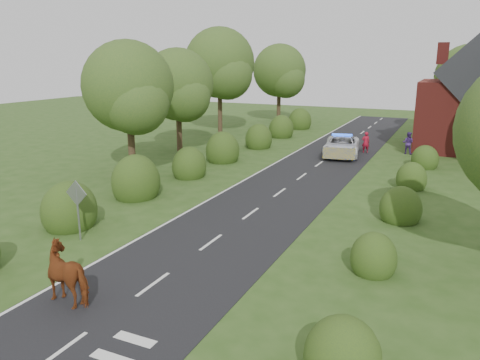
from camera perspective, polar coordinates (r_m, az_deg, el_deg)
The scene contains 16 objects.
ground at distance 16.04m, azimuth -10.54°, elevation -12.44°, with size 120.00×120.00×0.00m, color #2C4C18.
road at distance 28.77m, azimuth 6.92°, elevation -0.04°, with size 6.00×70.00×0.02m, color black.
road_markings at distance 27.42m, azimuth 2.38°, elevation -0.64°, with size 4.96×70.00×0.01m.
hedgerow_left at distance 28.40m, azimuth -7.76°, elevation 1.28°, with size 2.75×50.41×3.00m.
hedgerow_right at distance 23.76m, azimuth 19.30°, elevation -2.56°, with size 2.10×45.78×2.10m.
tree_left_a at distance 29.73m, azimuth -13.25°, elevation 10.58°, with size 5.74×5.60×8.38m.
tree_left_b at distance 37.15m, azimuth -7.38°, elevation 11.11°, with size 5.74×5.60×8.07m.
tree_left_c at distance 46.47m, azimuth -2.26°, elevation 13.73°, with size 6.97×6.80×10.22m.
tree_left_d at distance 54.70m, azimuth 5.04°, elevation 12.88°, with size 6.15×6.00×8.89m.
tree_right_c at distance 49.40m, azimuth 26.33°, elevation 10.94°, with size 6.15×6.00×8.58m.
road_sign at distance 19.91m, azimuth -19.24°, elevation -2.50°, with size 1.06×0.08×2.53m.
house at distance 41.66m, azimuth 26.52°, elevation 8.35°, with size 8.00×7.40×9.17m.
cow at distance 15.46m, azimuth -19.86°, elevation -11.03°, with size 1.14×2.16×1.53m, color maroon.
police_van at distance 36.66m, azimuth 12.28°, elevation 4.11°, with size 3.37×5.83×1.66m.
pedestrian_red at distance 38.16m, azimuth 15.07°, elevation 4.45°, with size 0.61×0.40×1.66m, color maroon.
pedestrian_purple at distance 38.65m, azimuth 19.80°, elevation 4.26°, with size 0.84×0.65×1.73m, color #442770.
Camera 1 is at (8.52, -11.51, 7.23)m, focal length 35.00 mm.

